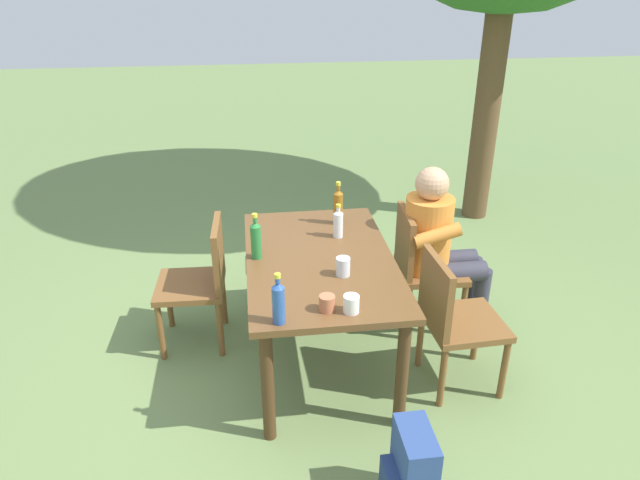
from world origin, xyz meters
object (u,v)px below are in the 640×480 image
dining_table (320,272)px  backpack_by_near_side (296,248)px  bottle_green (256,239)px  cup_terracotta (327,303)px  chair_far_left (420,263)px  person_in_white_shirt (438,241)px  chair_far_right (453,316)px  cup_glass (343,267)px  bottle_clear (338,223)px  bottle_blue (278,302)px  chair_near_left (202,277)px  cup_white (351,304)px  bottle_amber (338,206)px  backpack_by_far_side (411,473)px

dining_table → backpack_by_near_side: bearing=-178.2°
bottle_green → cup_terracotta: bearing=28.3°
chair_far_left → backpack_by_near_side: 1.23m
chair_far_left → person_in_white_shirt: person_in_white_shirt is taller
chair_far_right → cup_terracotta: chair_far_right is taller
person_in_white_shirt → cup_glass: bearing=-53.8°
bottle_clear → backpack_by_near_side: size_ratio=0.54×
bottle_clear → bottle_blue: (0.93, -0.44, 0.02)m
person_in_white_shirt → chair_far_right: bearing=-9.5°
bottle_blue → backpack_by_near_side: bearing=172.4°
chair_far_left → cup_terracotta: chair_far_left is taller
chair_near_left → cup_white: 1.28m
chair_far_left → chair_near_left: bearing=-89.7°
chair_far_left → cup_terracotta: 1.23m
chair_far_right → chair_near_left: bearing=-113.7°
person_in_white_shirt → bottle_clear: (0.05, -0.70, 0.19)m
chair_far_right → bottle_amber: (-0.81, -0.56, 0.39)m
bottle_clear → cup_terracotta: size_ratio=2.66×
cup_terracotta → cup_glass: (-0.35, 0.14, 0.01)m
backpack_by_far_side → cup_terracotta: bearing=-153.0°
dining_table → chair_far_right: (0.33, 0.74, -0.16)m
chair_far_right → bottle_clear: size_ratio=3.85×
chair_far_right → bottle_blue: (0.32, -1.03, 0.38)m
dining_table → chair_near_left: chair_near_left is taller
cup_glass → backpack_by_near_side: 1.58m
chair_far_right → bottle_blue: bottle_blue is taller
chair_far_left → backpack_by_near_side: size_ratio=2.06×
chair_far_left → backpack_by_far_side: chair_far_left is taller
bottle_amber → cup_white: bearing=-5.6°
chair_near_left → backpack_by_near_side: 1.19m
chair_near_left → backpack_by_near_side: size_ratio=2.06×
chair_near_left → chair_far_right: same height
cup_white → cup_glass: 0.38m
person_in_white_shirt → cup_glass: 0.94m
chair_far_left → chair_far_right: bearing=-0.0°
bottle_amber → chair_far_left: bearing=74.6°
dining_table → bottle_blue: 0.74m
chair_far_right → backpack_by_far_side: size_ratio=1.87×
chair_far_left → cup_white: 1.19m
bottle_clear → cup_white: bearing=-4.8°
cup_glass → backpack_by_near_side: bearing=-174.5°
cup_white → backpack_by_far_side: bearing=18.3°
bottle_amber → backpack_by_far_side: bearing=2.9°
bottle_green → cup_terracotta: size_ratio=3.40×
chair_far_left → bottle_blue: (0.98, -1.03, 0.38)m
person_in_white_shirt → bottle_blue: (0.98, -1.14, 0.22)m
bottle_amber → backpack_by_near_side: bottle_amber is taller
chair_far_left → backpack_by_far_side: (1.51, -0.47, -0.27)m
cup_glass → person_in_white_shirt: bearing=126.2°
bottle_amber → cup_white: size_ratio=3.18×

